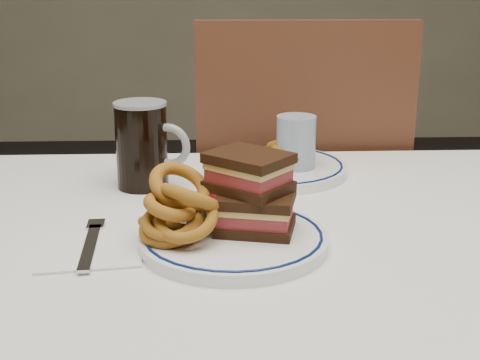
{
  "coord_description": "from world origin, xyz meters",
  "views": [
    {
      "loc": [
        -0.03,
        -0.93,
        1.12
      ],
      "look_at": [
        0.01,
        -0.03,
        0.84
      ],
      "focal_mm": 50.0,
      "sensor_mm": 36.0,
      "label": 1
    }
  ],
  "objects_px": {
    "chair_far": "(296,210)",
    "far_plate": "(276,168)",
    "reuben_sandwich": "(252,192)",
    "beer_mug": "(143,144)",
    "main_plate": "(233,239)"
  },
  "relations": [
    {
      "from": "chair_far",
      "to": "main_plate",
      "type": "bearing_deg",
      "value": -104.6
    },
    {
      "from": "main_plate",
      "to": "chair_far",
      "type": "bearing_deg",
      "value": 75.4
    },
    {
      "from": "chair_far",
      "to": "far_plate",
      "type": "height_order",
      "value": "chair_far"
    },
    {
      "from": "chair_far",
      "to": "main_plate",
      "type": "xyz_separation_m",
      "value": [
        -0.17,
        -0.67,
        0.21
      ]
    },
    {
      "from": "main_plate",
      "to": "beer_mug",
      "type": "distance_m",
      "value": 0.32
    },
    {
      "from": "beer_mug",
      "to": "main_plate",
      "type": "bearing_deg",
      "value": -61.19
    },
    {
      "from": "chair_far",
      "to": "main_plate",
      "type": "height_order",
      "value": "chair_far"
    },
    {
      "from": "far_plate",
      "to": "chair_far",
      "type": "bearing_deg",
      "value": 75.66
    },
    {
      "from": "far_plate",
      "to": "reuben_sandwich",
      "type": "bearing_deg",
      "value": -101.19
    },
    {
      "from": "main_plate",
      "to": "reuben_sandwich",
      "type": "xyz_separation_m",
      "value": [
        0.03,
        0.02,
        0.06
      ]
    },
    {
      "from": "reuben_sandwich",
      "to": "far_plate",
      "type": "bearing_deg",
      "value": 78.81
    },
    {
      "from": "chair_far",
      "to": "far_plate",
      "type": "bearing_deg",
      "value": -104.34
    },
    {
      "from": "reuben_sandwich",
      "to": "far_plate",
      "type": "xyz_separation_m",
      "value": [
        0.06,
        0.32,
        -0.06
      ]
    },
    {
      "from": "far_plate",
      "to": "beer_mug",
      "type": "bearing_deg",
      "value": -163.16
    },
    {
      "from": "reuben_sandwich",
      "to": "beer_mug",
      "type": "height_order",
      "value": "beer_mug"
    }
  ]
}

